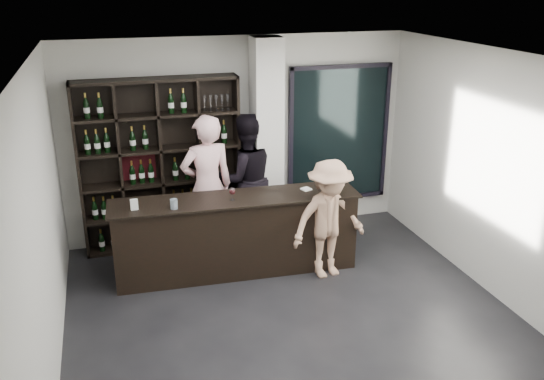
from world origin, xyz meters
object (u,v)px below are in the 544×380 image
object	(u,v)px
wine_shelf	(161,165)
customer	(329,219)
taster_black	(245,179)
tasting_counter	(236,235)
taster_pink	(207,187)

from	to	relation	value
wine_shelf	customer	distance (m)	2.47
customer	taster_black	bearing A→B (deg)	110.52
tasting_counter	taster_black	world-z (taller)	taster_black
taster_pink	customer	distance (m)	1.72
tasting_counter	taster_black	distance (m)	1.08
customer	wine_shelf	bearing A→B (deg)	133.22
wine_shelf	customer	bearing A→B (deg)	-38.57
wine_shelf	tasting_counter	size ratio (longest dim) A/B	0.76
taster_pink	customer	xyz separation A→B (m)	(1.35, -1.04, -0.21)
tasting_counter	taster_pink	size ratio (longest dim) A/B	1.59
wine_shelf	customer	size ratio (longest dim) A/B	1.54
wine_shelf	taster_black	xyz separation A→B (m)	(1.16, -0.17, -0.26)
wine_shelf	taster_black	bearing A→B (deg)	-8.10
taster_black	customer	bearing A→B (deg)	112.28
tasting_counter	taster_pink	distance (m)	0.82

